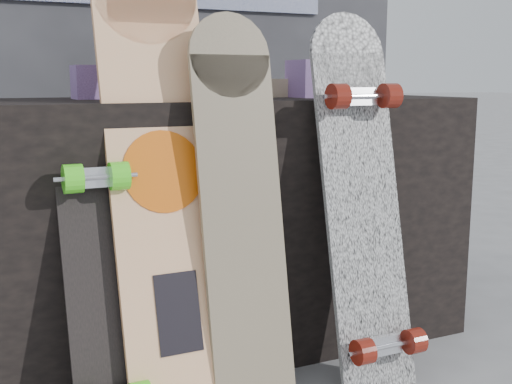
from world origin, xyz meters
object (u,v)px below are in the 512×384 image
skateboard_dark (102,268)px  longboard_celtic (241,200)px  longboard_geisha (162,165)px  vendor_table (214,223)px  longboard_cascadia (363,194)px

skateboard_dark → longboard_celtic: bearing=-3.6°
longboard_geisha → longboard_celtic: 0.22m
vendor_table → longboard_cascadia: bearing=-55.0°
vendor_table → skateboard_dark: (-0.44, -0.37, 0.01)m
vendor_table → longboard_cascadia: 0.52m
longboard_celtic → longboard_cascadia: longboard_cascadia is taller
longboard_cascadia → skateboard_dark: 0.74m
longboard_geisha → skateboard_dark: bearing=-163.9°
longboard_geisha → longboard_cascadia: longboard_geisha is taller
vendor_table → skateboard_dark: 0.57m
vendor_table → longboard_cascadia: longboard_cascadia is taller
longboard_geisha → longboard_celtic: bearing=-21.1°
longboard_celtic → longboard_cascadia: size_ratio=0.99×
longboard_cascadia → vendor_table: bearing=125.0°
longboard_cascadia → skateboard_dark: (-0.73, 0.05, -0.14)m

